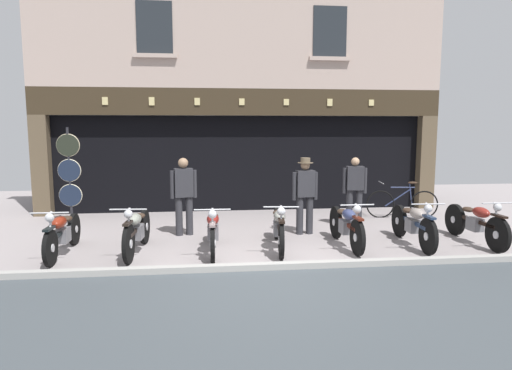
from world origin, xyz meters
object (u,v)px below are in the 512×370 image
motorcycle_center (279,226)px  tyre_sign_pole (69,171)px  motorcycle_far_right (476,222)px  salesman_right (355,189)px  motorcycle_left (137,230)px  motorcycle_right (413,223)px  motorcycle_center_right (346,224)px  motorcycle_center_left (213,229)px  shopkeeper_center (305,192)px  leaning_bicycle (402,203)px  salesman_left (184,193)px  advert_board_far (363,151)px  motorcycle_far_left (62,232)px  advert_board_near (329,154)px

motorcycle_center → tyre_sign_pole: 5.28m
motorcycle_far_right → salesman_right: size_ratio=1.28×
motorcycle_left → tyre_sign_pole: bearing=-50.0°
motorcycle_right → motorcycle_far_right: size_ratio=0.99×
motorcycle_left → motorcycle_center_right: size_ratio=1.01×
motorcycle_far_right → tyre_sign_pole: bearing=-18.4°
motorcycle_far_right → motorcycle_center_left: bearing=-0.6°
motorcycle_center → shopkeeper_center: bearing=-118.8°
motorcycle_right → leaning_bicycle: size_ratio=1.13×
motorcycle_center → motorcycle_far_right: 3.93m
motorcycle_left → salesman_left: bearing=-117.6°
salesman_left → shopkeeper_center: 2.58m
shopkeeper_center → salesman_right: shopkeeper_center is taller
tyre_sign_pole → advert_board_far: (7.60, 1.49, 0.36)m
motorcycle_center_left → salesman_left: 1.58m
motorcycle_left → tyre_sign_pole: 3.33m
salesman_right → leaning_bicycle: 1.82m
motorcycle_left → motorcycle_center: 2.63m
advert_board_far → motorcycle_left: bearing=-144.2°
motorcycle_center → leaning_bicycle: 4.38m
salesman_left → advert_board_far: 5.70m
motorcycle_far_left → motorcycle_center: 3.94m
motorcycle_center → shopkeeper_center: 1.39m
motorcycle_center → motorcycle_left: bearing=6.5°
motorcycle_right → advert_board_far: advert_board_far is taller
motorcycle_far_left → tyre_sign_pole: bearing=-77.6°
motorcycle_center_left → motorcycle_center_right: size_ratio=1.00×
motorcycle_left → advert_board_near: (4.71, 4.11, 1.12)m
motorcycle_center_right → leaning_bicycle: 3.40m
motorcycle_center_right → tyre_sign_pole: bearing=-24.4°
motorcycle_far_right → leaning_bicycle: leaning_bicycle is taller
motorcycle_right → salesman_right: (-0.59, 1.77, 0.45)m
motorcycle_far_left → shopkeeper_center: size_ratio=1.22×
motorcycle_left → motorcycle_right: bearing=-176.5°
shopkeeper_center → advert_board_near: bearing=-120.0°
shopkeeper_center → tyre_sign_pole: tyre_sign_pole is taller
motorcycle_right → salesman_right: salesman_right is taller
motorcycle_right → shopkeeper_center: (-1.90, 1.15, 0.48)m
motorcycle_center → advert_board_far: (3.07, 4.07, 1.20)m
motorcycle_far_right → advert_board_near: size_ratio=2.31×
tyre_sign_pole → advert_board_near: (6.61, 1.49, 0.28)m
motorcycle_right → leaning_bicycle: 2.75m
salesman_right → motorcycle_center_left: bearing=34.6°
motorcycle_right → motorcycle_far_right: 1.29m
motorcycle_left → advert_board_far: size_ratio=1.78×
shopkeeper_center → leaning_bicycle: 3.24m
motorcycle_far_left → motorcycle_center_left: size_ratio=1.02×
advert_board_far → motorcycle_center_left: bearing=-135.9°
shopkeeper_center → salesman_right: size_ratio=1.03×
motorcycle_center_left → salesman_right: bearing=-149.6°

